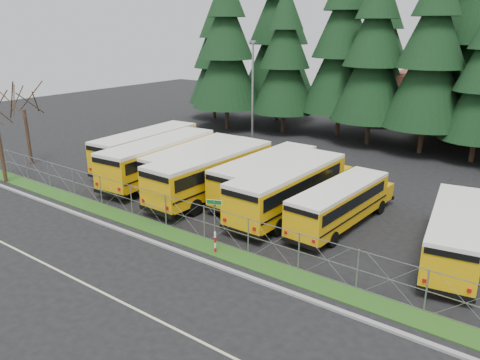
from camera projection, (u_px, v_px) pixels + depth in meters
name	position (u px, v px, depth m)	size (l,w,h in m)	color
ground	(230.00, 237.00, 26.50)	(120.00, 120.00, 0.00)	black
curb	(193.00, 257.00, 24.10)	(50.00, 0.25, 0.12)	gray
grass_verge	(210.00, 247.00, 25.19)	(50.00, 1.40, 0.06)	#1A4614
road_lane_line	(118.00, 300.00, 20.37)	(50.00, 0.12, 0.01)	beige
chainlink_fence	(218.00, 227.00, 25.42)	(44.00, 0.10, 2.00)	#919599
bus_0	(150.00, 149.00, 39.14)	(2.82, 11.95, 3.13)	#DFA707
bus_1	(163.00, 160.00, 35.85)	(2.91, 12.33, 3.23)	#DFA707
bus_2	(195.00, 164.00, 35.41)	(2.64, 11.19, 2.93)	#DFA707
bus_3	(216.00, 174.00, 32.44)	(2.91, 12.34, 3.24)	#DFA707
bus_4	(269.00, 177.00, 32.31)	(2.67, 11.29, 2.96)	#DFA707
bus_5	(292.00, 189.00, 29.52)	(2.81, 11.88, 3.12)	#DFA707
bus_6	(342.00, 205.00, 27.65)	(2.36, 9.98, 2.62)	#DFA707
bus_east	(455.00, 234.00, 23.66)	(2.43, 10.29, 2.70)	#DFA707
street_sign	(214.00, 214.00, 24.45)	(0.79, 0.52, 2.81)	#919599
striped_bollard	(215.00, 242.00, 24.46)	(0.11, 0.11, 1.20)	#B20C0C
light_standard	(253.00, 92.00, 43.70)	(0.70, 0.35, 10.14)	#919599
conifer_0	(214.00, 62.00, 58.52)	(6.44, 6.44, 14.24)	black
conifer_1	(226.00, 51.00, 51.88)	(7.91, 7.91, 17.49)	black
conifer_2	(285.00, 61.00, 50.38)	(7.09, 7.09, 15.67)	black
conifer_3	(343.00, 49.00, 48.44)	(8.28, 8.28, 18.31)	black
conifer_4	(374.00, 57.00, 44.77)	(7.72, 7.72, 17.08)	black
conifer_5	(431.00, 58.00, 41.48)	(7.83, 7.83, 17.32)	black
conifer_10	(279.00, 35.00, 56.32)	(9.32, 9.32, 20.62)	black
conifer_11	(384.00, 58.00, 54.16)	(7.11, 7.11, 15.73)	black
conifer_12	(475.00, 32.00, 43.57)	(9.80, 9.80, 21.66)	black
bare_tree_1	(26.00, 125.00, 39.62)	(4.73, 4.73, 6.76)	#332316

